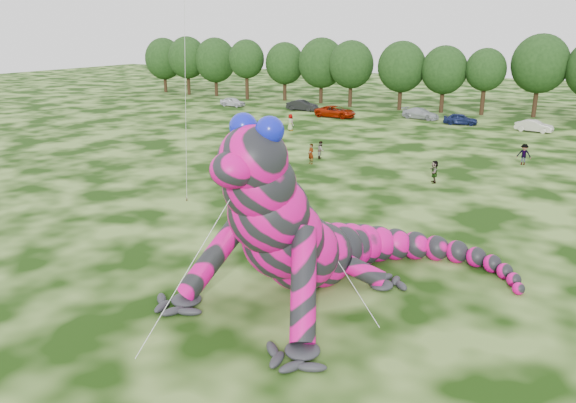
% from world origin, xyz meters
% --- Properties ---
extents(ground, '(240.00, 240.00, 0.00)m').
position_xyz_m(ground, '(0.00, 0.00, 0.00)').
color(ground, '#16330A').
rests_on(ground, ground).
extents(inflatable_gecko, '(16.48, 18.53, 8.14)m').
position_xyz_m(inflatable_gecko, '(4.06, 0.17, 4.07)').
color(inflatable_gecko, '#D30577').
rests_on(inflatable_gecko, ground).
extents(tree_0, '(6.91, 6.22, 9.51)m').
position_xyz_m(tree_0, '(-54.56, 59.23, 4.75)').
color(tree_0, black).
rests_on(tree_0, ground).
extents(tree_1, '(6.74, 6.07, 9.81)m').
position_xyz_m(tree_1, '(-48.36, 58.05, 4.90)').
color(tree_1, black).
rests_on(tree_1, ground).
extents(tree_2, '(7.04, 6.34, 9.64)m').
position_xyz_m(tree_2, '(-43.02, 58.76, 4.82)').
color(tree_2, black).
rests_on(tree_2, ground).
extents(tree_3, '(5.81, 5.23, 9.44)m').
position_xyz_m(tree_3, '(-35.72, 57.07, 4.72)').
color(tree_3, black).
rests_on(tree_3, ground).
extents(tree_4, '(6.22, 5.60, 9.06)m').
position_xyz_m(tree_4, '(-29.64, 58.71, 4.53)').
color(tree_4, black).
rests_on(tree_4, ground).
extents(tree_5, '(7.16, 6.44, 9.80)m').
position_xyz_m(tree_5, '(-23.12, 58.44, 4.90)').
color(tree_5, black).
rests_on(tree_5, ground).
extents(tree_6, '(6.52, 5.86, 9.49)m').
position_xyz_m(tree_6, '(-17.56, 56.68, 4.75)').
color(tree_6, black).
rests_on(tree_6, ground).
extents(tree_7, '(6.68, 6.01, 9.48)m').
position_xyz_m(tree_7, '(-10.08, 56.80, 4.74)').
color(tree_7, black).
rests_on(tree_7, ground).
extents(tree_8, '(6.14, 5.53, 8.94)m').
position_xyz_m(tree_8, '(-4.22, 56.99, 4.47)').
color(tree_8, black).
rests_on(tree_8, ground).
extents(tree_9, '(5.27, 4.74, 8.68)m').
position_xyz_m(tree_9, '(1.06, 57.35, 4.34)').
color(tree_9, black).
rests_on(tree_9, ground).
extents(tree_10, '(7.09, 6.38, 10.50)m').
position_xyz_m(tree_10, '(7.40, 58.58, 5.25)').
color(tree_10, black).
rests_on(tree_10, ground).
extents(car_0, '(4.04, 1.86, 1.34)m').
position_xyz_m(car_0, '(-32.98, 48.73, 0.67)').
color(car_0, silver).
rests_on(car_0, ground).
extents(car_1, '(4.45, 1.59, 1.46)m').
position_xyz_m(car_1, '(-21.86, 49.60, 0.73)').
color(car_1, black).
rests_on(car_1, ground).
extents(car_2, '(5.40, 2.64, 1.48)m').
position_xyz_m(car_2, '(-15.22, 46.08, 0.74)').
color(car_2, '#901602').
rests_on(car_2, ground).
extents(car_3, '(5.03, 2.77, 1.38)m').
position_xyz_m(car_3, '(-5.12, 49.96, 0.69)').
color(car_3, '#A0A5AA').
rests_on(car_3, ground).
extents(car_4, '(4.19, 2.24, 1.36)m').
position_xyz_m(car_4, '(0.30, 47.91, 0.68)').
color(car_4, '#121B46').
rests_on(car_4, ground).
extents(car_5, '(4.13, 1.99, 1.31)m').
position_xyz_m(car_5, '(8.59, 46.80, 0.65)').
color(car_5, beige).
rests_on(car_5, ground).
extents(spectator_2, '(1.19, 0.72, 1.79)m').
position_xyz_m(spectator_2, '(9.47, 29.35, 0.90)').
color(spectator_2, gray).
rests_on(spectator_2, ground).
extents(spectator_1, '(0.74, 0.87, 1.56)m').
position_xyz_m(spectator_1, '(-6.62, 23.32, 0.78)').
color(spectator_1, gray).
rests_on(spectator_1, ground).
extents(spectator_4, '(1.08, 0.95, 1.86)m').
position_xyz_m(spectator_4, '(-15.75, 34.66, 0.93)').
color(spectator_4, gray).
rests_on(spectator_4, ground).
extents(spectator_0, '(0.76, 0.66, 1.74)m').
position_xyz_m(spectator_0, '(-6.50, 21.08, 0.87)').
color(spectator_0, gray).
rests_on(spectator_0, ground).
extents(spectator_5, '(1.00, 1.64, 1.69)m').
position_xyz_m(spectator_5, '(4.30, 19.99, 0.84)').
color(spectator_5, gray).
rests_on(spectator_5, ground).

